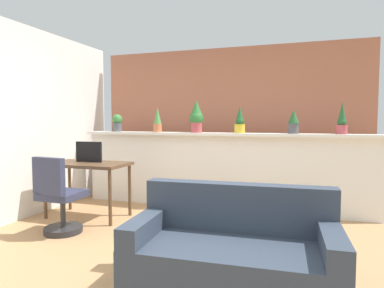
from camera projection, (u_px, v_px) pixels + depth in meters
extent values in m
plane|color=tan|center=(169.00, 260.00, 3.20)|extent=(12.00, 12.00, 0.00)
cube|color=white|center=(220.00, 172.00, 5.05)|extent=(4.37, 0.16, 1.10)
cube|color=white|center=(219.00, 134.00, 4.98)|extent=(4.37, 0.30, 0.04)
cube|color=#AD664C|center=(229.00, 125.00, 5.57)|extent=(4.37, 0.10, 2.50)
cube|color=white|center=(2.00, 122.00, 4.25)|extent=(0.12, 4.40, 2.60)
cylinder|color=#4C4C51|center=(117.00, 127.00, 5.54)|extent=(0.15, 0.15, 0.14)
sphere|color=#3D843D|center=(117.00, 119.00, 5.53)|extent=(0.16, 0.16, 0.16)
cylinder|color=#C66B42|center=(158.00, 128.00, 5.26)|extent=(0.13, 0.13, 0.13)
cone|color=#4C9347|center=(157.00, 115.00, 5.25)|extent=(0.12, 0.12, 0.26)
cylinder|color=#B7474C|center=(196.00, 128.00, 5.05)|extent=(0.17, 0.17, 0.15)
sphere|color=#2D7033|center=(196.00, 118.00, 5.05)|extent=(0.21, 0.21, 0.21)
cone|color=#2D7033|center=(196.00, 108.00, 5.03)|extent=(0.18, 0.18, 0.23)
cylinder|color=gold|center=(240.00, 129.00, 4.88)|extent=(0.15, 0.15, 0.13)
sphere|color=#235B2D|center=(240.00, 121.00, 4.87)|extent=(0.13, 0.13, 0.13)
cone|color=#235B2D|center=(240.00, 113.00, 4.87)|extent=(0.11, 0.11, 0.20)
cylinder|color=#4C4C51|center=(293.00, 128.00, 4.63)|extent=(0.14, 0.14, 0.14)
cone|color=#235B2D|center=(294.00, 116.00, 4.62)|extent=(0.15, 0.15, 0.19)
cylinder|color=#B7474C|center=(342.00, 130.00, 4.46)|extent=(0.14, 0.14, 0.12)
sphere|color=#235B2D|center=(342.00, 122.00, 4.45)|extent=(0.12, 0.12, 0.12)
cone|color=#235B2D|center=(342.00, 111.00, 4.44)|extent=(0.10, 0.10, 0.24)
cylinder|color=brown|center=(45.00, 193.00, 4.53)|extent=(0.04, 0.04, 0.71)
cylinder|color=brown|center=(110.00, 198.00, 4.21)|extent=(0.04, 0.04, 0.71)
cylinder|color=brown|center=(70.00, 186.00, 5.00)|extent=(0.04, 0.04, 0.71)
cylinder|color=brown|center=(130.00, 190.00, 4.69)|extent=(0.04, 0.04, 0.71)
cube|color=brown|center=(88.00, 164.00, 4.58)|extent=(1.10, 0.60, 0.04)
cube|color=black|center=(89.00, 152.00, 4.66)|extent=(0.40, 0.04, 0.28)
cylinder|color=#262628|center=(63.00, 230.00, 3.98)|extent=(0.44, 0.44, 0.07)
cylinder|color=#333333|center=(63.00, 213.00, 3.97)|extent=(0.06, 0.06, 0.34)
cube|color=#2D334C|center=(62.00, 195.00, 3.95)|extent=(0.44, 0.44, 0.08)
cube|color=#2D334C|center=(49.00, 176.00, 3.77)|extent=(0.45, 0.13, 0.42)
cube|color=tan|center=(173.00, 208.00, 4.15)|extent=(0.40, 0.40, 0.50)
cube|color=black|center=(167.00, 212.00, 3.97)|extent=(0.28, 0.04, 0.28)
cube|color=#333D4C|center=(232.00, 269.00, 2.54)|extent=(1.60, 0.84, 0.40)
cube|color=#333D4C|center=(238.00, 207.00, 2.80)|extent=(1.57, 0.24, 0.40)
cube|color=#333D4C|center=(145.00, 225.00, 2.71)|extent=(0.20, 0.77, 0.16)
cube|color=#333D4C|center=(332.00, 242.00, 2.34)|extent=(0.20, 0.77, 0.16)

